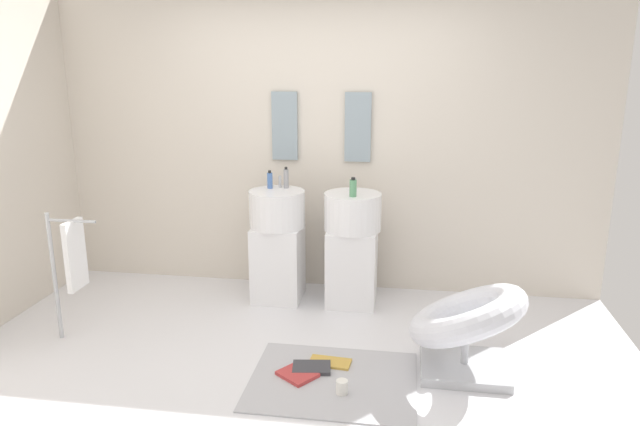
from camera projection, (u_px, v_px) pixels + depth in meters
ground_plane at (284, 377)px, 3.80m from camera, size 4.80×3.60×0.04m
rear_partition at (322, 141)px, 5.04m from camera, size 4.80×0.10×2.60m
pedestal_sink_left at (278, 242)px, 4.89m from camera, size 0.46×0.46×1.04m
pedestal_sink_right at (352, 246)px, 4.80m from camera, size 0.46×0.46×1.04m
vanity_mirror_left at (285, 126)px, 4.99m from camera, size 0.22×0.03×0.58m
vanity_mirror_right at (358, 127)px, 4.90m from camera, size 0.22×0.03×0.58m
lounge_chair at (467, 322)px, 3.76m from camera, size 1.04×1.04×0.65m
towel_rack at (72, 258)px, 4.12m from camera, size 0.37×0.22×0.95m
area_rug at (333, 381)px, 3.72m from camera, size 1.05×0.86×0.01m
magazine_red at (297, 374)px, 3.76m from camera, size 0.30×0.29×0.02m
magazine_charcoal at (312, 368)px, 3.84m from camera, size 0.27×0.20×0.02m
magazine_ochre at (330, 362)px, 3.92m from camera, size 0.29×0.16×0.02m
coffee_mug at (342, 387)px, 3.56m from camera, size 0.07×0.07×0.09m
soap_bottle_blue at (270, 180)px, 4.86m from camera, size 0.04×0.04×0.15m
soap_bottle_green at (353, 188)px, 4.56m from camera, size 0.06×0.06×0.15m
soap_bottle_grey at (286, 178)px, 4.86m from camera, size 0.04×0.04×0.18m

